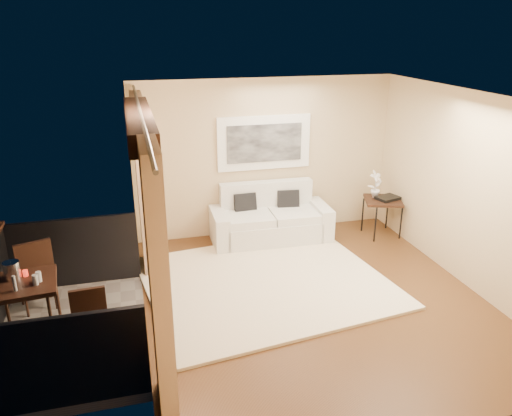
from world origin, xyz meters
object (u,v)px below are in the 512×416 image
object	(u,v)px
sofa	(270,221)
side_table	(383,202)
balcony_chair_far	(35,270)
balcony_chair_near	(91,323)
bistro_table	(24,289)
orchid	(376,184)
ice_bucket	(12,270)

from	to	relation	value
sofa	side_table	distance (m)	2.00
sofa	balcony_chair_far	size ratio (longest dim) A/B	2.01
side_table	balcony_chair_near	distance (m)	5.34
bistro_table	balcony_chair_near	bearing A→B (deg)	-34.84
balcony_chair_far	balcony_chair_near	size ratio (longest dim) A/B	1.16
sofa	orchid	bearing A→B (deg)	-4.57
sofa	balcony_chair_far	distance (m)	3.82
bistro_table	balcony_chair_near	world-z (taller)	balcony_chair_near
sofa	bistro_table	bearing A→B (deg)	-146.10
balcony_chair_far	ice_bucket	size ratio (longest dim) A/B	5.04
side_table	bistro_table	world-z (taller)	bistro_table
side_table	orchid	xyz separation A→B (m)	(-0.10, 0.12, 0.30)
bistro_table	ice_bucket	world-z (taller)	ice_bucket
bistro_table	balcony_chair_far	world-z (taller)	balcony_chair_far
side_table	ice_bucket	distance (m)	5.87
orchid	balcony_chair_far	distance (m)	5.53
bistro_table	ice_bucket	size ratio (longest dim) A/B	4.14
sofa	side_table	bearing A→B (deg)	-7.82
orchid	bistro_table	size ratio (longest dim) A/B	0.59
balcony_chair_near	side_table	bearing A→B (deg)	22.85
sofa	balcony_chair_near	size ratio (longest dim) A/B	2.32
sofa	orchid	distance (m)	1.95
balcony_chair_near	sofa	bearing A→B (deg)	40.21
balcony_chair_far	orchid	bearing A→B (deg)	174.08
orchid	bistro_table	distance (m)	5.74
sofa	bistro_table	xyz separation A→B (m)	(-3.51, -2.24, 0.41)
balcony_chair_far	ice_bucket	world-z (taller)	ice_bucket
sofa	side_table	xyz separation A→B (m)	(1.95, -0.32, 0.26)
balcony_chair_far	balcony_chair_near	xyz separation A→B (m)	(0.72, -1.28, -0.09)
side_table	sofa	bearing A→B (deg)	170.79
balcony_chair_near	ice_bucket	bearing A→B (deg)	138.76
orchid	balcony_chair_near	world-z (taller)	orchid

